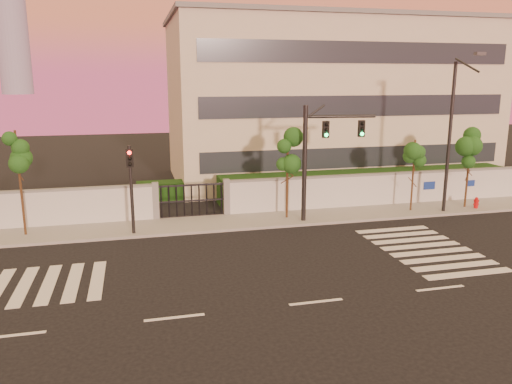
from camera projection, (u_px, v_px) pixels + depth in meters
ground at (316, 302)px, 17.76m from camera, size 120.00×120.00×0.00m
sidewalk at (249, 221)px, 27.69m from camera, size 60.00×3.00×0.15m
perimeter_wall at (245, 197)px, 28.91m from camera, size 60.00×0.36×2.20m
hedge_row at (252, 191)px, 31.81m from camera, size 41.00×4.25×1.80m
institutional_building at (327, 100)px, 39.32m from camera, size 24.40×12.40×12.25m
road_markings at (249, 268)px, 20.95m from camera, size 57.00×7.62×0.02m
street_tree_c at (18, 160)px, 24.21m from camera, size 1.39×1.10×5.37m
street_tree_d at (288, 156)px, 27.41m from camera, size 1.52×1.21×4.94m
street_tree_e at (414, 159)px, 29.04m from camera, size 1.36×1.09×4.34m
street_tree_f at (470, 151)px, 29.75m from camera, size 1.54×1.23×4.82m
traffic_signal_main at (319, 149)px, 26.89m from camera, size 4.06×0.52×6.43m
traffic_signal_secondary at (131, 179)px, 24.63m from camera, size 0.36×0.34×4.61m
streetlight_east at (452, 130)px, 28.27m from camera, size 0.54×2.20×9.12m
fire_hydrant at (476, 204)px, 30.10m from camera, size 0.32×0.31×0.83m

